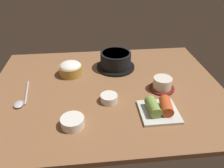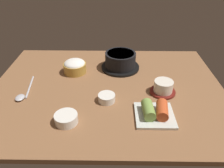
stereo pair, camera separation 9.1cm
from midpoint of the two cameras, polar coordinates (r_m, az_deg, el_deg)
The scene contains 8 objects.
dining_table at distance 95.18cm, azimuth 1.56°, elevation -1.44°, with size 100.00×76.00×2.00cm, color brown.
stone_pot at distance 107.77cm, azimuth 4.65°, elevation 5.99°, with size 18.78×18.78×8.24cm.
rice_bowl at distance 105.05cm, azimuth -7.26°, elevation 4.56°, with size 10.78×10.78×6.49cm.
tea_cup_with_saucer at distance 93.40cm, azimuth 15.96°, elevation -0.94°, with size 10.62×10.62×5.54cm.
banchan_cup_center at distance 85.77cm, azimuth 1.90°, elevation -3.69°, with size 6.75×6.75×2.95cm.
kimchi_plate at distance 80.75cm, azimuth 14.36°, elevation -7.22°, with size 13.94×13.94×5.14cm.
side_bowl_near at distance 77.00cm, azimuth -8.54°, elevation -8.95°, with size 8.07×8.07×3.34cm.
spoon at distance 95.05cm, azimuth -19.60°, elevation -2.50°, with size 4.52×18.99×1.35cm.
Camera 2 is at (3.13, -78.70, 54.81)cm, focal length 35.06 mm.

